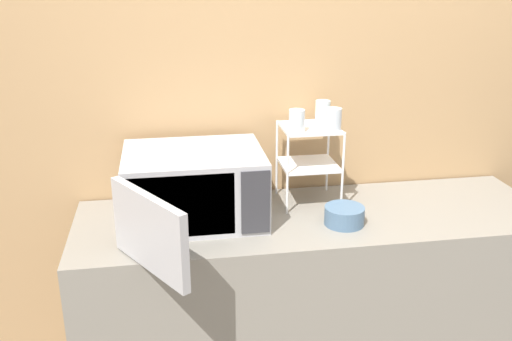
# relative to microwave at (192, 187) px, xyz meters

# --- Properties ---
(wall_back) EXTENTS (8.00, 0.06, 2.60)m
(wall_back) POSITION_rel_microwave_xyz_m (0.50, 0.31, 0.28)
(wall_back) COLOR tan
(wall_back) RESTS_ON ground_plane
(counter) EXTENTS (1.95, 0.60, 0.88)m
(counter) POSITION_rel_microwave_xyz_m (0.50, -0.03, -0.58)
(counter) COLOR gray
(counter) RESTS_ON ground_plane
(microwave) EXTENTS (0.57, 0.80, 0.28)m
(microwave) POSITION_rel_microwave_xyz_m (0.00, 0.00, 0.00)
(microwave) COLOR #ADADB2
(microwave) RESTS_ON counter
(dish_rack) EXTENTS (0.24, 0.23, 0.34)m
(dish_rack) POSITION_rel_microwave_xyz_m (0.50, 0.11, 0.10)
(dish_rack) COLOR white
(dish_rack) RESTS_ON counter
(glass_front_left) EXTENTS (0.06, 0.06, 0.09)m
(glass_front_left) POSITION_rel_microwave_xyz_m (0.43, 0.04, 0.24)
(glass_front_left) COLOR silver
(glass_front_left) RESTS_ON dish_rack
(glass_back_right) EXTENTS (0.06, 0.06, 0.09)m
(glass_back_right) POSITION_rel_microwave_xyz_m (0.57, 0.18, 0.24)
(glass_back_right) COLOR silver
(glass_back_right) RESTS_ON dish_rack
(glass_front_right) EXTENTS (0.06, 0.06, 0.09)m
(glass_front_right) POSITION_rel_microwave_xyz_m (0.58, 0.04, 0.24)
(glass_front_right) COLOR silver
(glass_front_right) RESTS_ON dish_rack
(bowl) EXTENTS (0.16, 0.16, 0.07)m
(bowl) POSITION_rel_microwave_xyz_m (0.59, -0.14, -0.11)
(bowl) COLOR slate
(bowl) RESTS_ON counter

